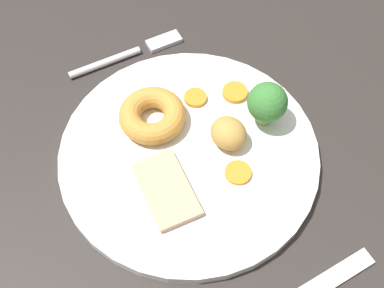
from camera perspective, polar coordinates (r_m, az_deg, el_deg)
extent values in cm
cube|color=#2B2623|center=(55.39, -0.91, -1.49)|extent=(120.00, 84.00, 3.60)
cylinder|color=white|center=(52.75, 0.00, -0.98)|extent=(28.52, 28.52, 1.40)
cube|color=tan|center=(49.37, -3.06, -5.44)|extent=(8.35, 4.90, 0.80)
torus|color=#C68938|center=(53.31, -4.78, 3.43)|extent=(7.52, 7.52, 2.46)
ellipsoid|color=#BC8C42|center=(51.48, 4.39, 1.29)|extent=(4.99, 4.70, 3.21)
cylinder|color=orange|center=(56.49, 5.15, 6.17)|extent=(2.98, 2.98, 0.61)
cylinder|color=orange|center=(55.84, 0.40, 5.56)|extent=(2.67, 2.67, 0.52)
cylinder|color=orange|center=(50.65, 5.53, -3.43)|extent=(2.85, 2.85, 0.43)
cylinder|color=#8CB766|center=(54.15, 8.67, 3.40)|extent=(1.62, 1.62, 1.80)
sphere|color=#387A33|center=(52.20, 9.01, 4.97)|extent=(4.44, 4.44, 4.44)
cylinder|color=silver|center=(61.93, -10.37, 9.58)|extent=(1.14, 9.52, 0.90)
cube|color=silver|center=(63.75, -3.38, 12.17)|extent=(2.11, 4.55, 0.60)
cube|color=silver|center=(49.22, 15.84, -15.56)|extent=(2.36, 10.59, 0.40)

